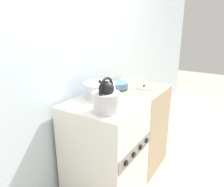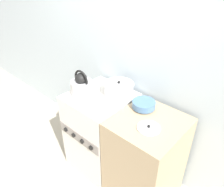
% 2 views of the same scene
% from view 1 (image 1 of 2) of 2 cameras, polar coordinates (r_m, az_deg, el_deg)
% --- Properties ---
extents(wall_back, '(7.00, 0.06, 2.50)m').
position_cam_1_polar(wall_back, '(1.94, -11.43, 9.14)').
color(wall_back, silver).
rests_on(wall_back, ground_plane).
extents(stove, '(0.58, 0.62, 0.90)m').
position_cam_1_polar(stove, '(2.00, -1.89, -14.78)').
color(stove, silver).
rests_on(stove, ground_plane).
extents(counter, '(0.56, 0.60, 0.90)m').
position_cam_1_polar(counter, '(2.45, 5.75, -8.52)').
color(counter, tan).
rests_on(counter, ground_plane).
extents(kettle, '(0.26, 0.21, 0.26)m').
position_cam_1_polar(kettle, '(1.61, -1.42, -1.37)').
color(kettle, silver).
rests_on(kettle, stove).
extents(cooking_pot, '(0.29, 0.29, 0.16)m').
position_cam_1_polar(cooking_pot, '(1.95, -3.18, 1.01)').
color(cooking_pot, silver).
rests_on(cooking_pot, stove).
extents(enamel_bowl, '(0.21, 0.21, 0.07)m').
position_cam_1_polar(enamel_bowl, '(2.20, 1.66, 2.15)').
color(enamel_bowl, '#4C729E').
rests_on(enamel_bowl, counter).
extents(loose_pot_lid, '(0.19, 0.19, 0.03)m').
position_cam_1_polar(loose_pot_lid, '(2.29, 8.37, 1.68)').
color(loose_pot_lid, silver).
rests_on(loose_pot_lid, counter).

